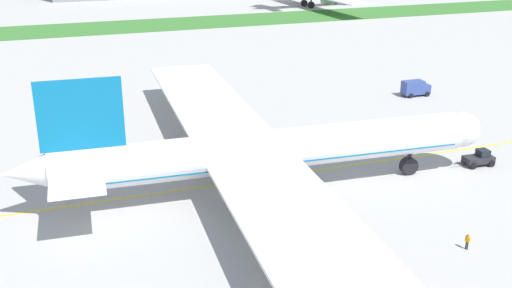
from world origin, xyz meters
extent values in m
plane|color=#ADAAA5|center=(0.00, 0.00, 0.00)|extent=(600.00, 600.00, 0.00)
cube|color=yellow|center=(0.00, 2.53, 0.00)|extent=(280.00, 0.36, 0.01)
cube|color=#38722D|center=(0.00, 124.64, 0.05)|extent=(320.00, 24.00, 0.10)
cylinder|color=white|center=(4.24, -1.43, 5.49)|extent=(50.80, 7.75, 4.88)
cube|color=#0C6B9E|center=(4.24, -1.43, 4.63)|extent=(48.76, 7.24, 0.59)
sphere|color=white|center=(30.84, -2.95, 5.49)|extent=(4.63, 4.63, 4.63)
cone|color=white|center=(-23.21, 0.13, 5.85)|extent=(5.59, 4.44, 4.15)
cube|color=#0C6B9E|center=(-16.98, -0.22, 11.83)|extent=(9.12, 1.00, 7.80)
cube|color=white|center=(-17.71, 4.70, 6.22)|extent=(6.00, 8.11, 0.34)
cube|color=white|center=(-18.27, -5.04, 6.22)|extent=(6.00, 8.11, 0.34)
cube|color=white|center=(3.15, 23.88, 4.88)|extent=(13.70, 46.10, 0.39)
cube|color=white|center=(0.28, -26.46, 4.88)|extent=(13.70, 46.10, 0.39)
cylinder|color=#B7BABF|center=(4.08, 13.57, 3.40)|extent=(4.78, 2.94, 2.68)
cylinder|color=black|center=(6.39, 13.43, 3.40)|extent=(0.56, 2.84, 2.82)
cylinder|color=#B7BABF|center=(2.38, -16.31, 3.40)|extent=(4.78, 2.94, 2.68)
cylinder|color=black|center=(4.69, -16.44, 3.40)|extent=(0.56, 2.84, 2.82)
cylinder|color=black|center=(23.44, -2.53, 2.10)|extent=(0.51, 0.51, 1.89)
cylinder|color=black|center=(23.44, -2.53, 1.16)|extent=(2.37, 1.17, 2.32)
cylinder|color=black|center=(0.34, 1.36, 2.10)|extent=(0.51, 0.51, 1.89)
cylinder|color=black|center=(0.34, 1.36, 1.16)|extent=(2.37, 1.17, 2.32)
cylinder|color=black|center=(0.05, -3.76, 2.10)|extent=(0.51, 0.51, 1.89)
cylinder|color=black|center=(0.05, -3.76, 1.16)|extent=(2.37, 1.17, 2.32)
cube|color=black|center=(30.11, -2.91, 6.10)|extent=(1.91, 3.75, 0.88)
sphere|color=black|center=(-14.82, 2.05, 5.93)|extent=(0.34, 0.34, 0.34)
sphere|color=black|center=(-11.33, 1.85, 5.93)|extent=(0.34, 0.34, 0.34)
sphere|color=black|center=(-7.84, 1.65, 5.93)|extent=(0.34, 0.34, 0.34)
sphere|color=black|center=(-4.35, 1.45, 5.93)|extent=(0.34, 0.34, 0.34)
sphere|color=black|center=(-0.86, 1.25, 5.93)|extent=(0.34, 0.34, 0.34)
sphere|color=black|center=(2.63, 1.05, 5.93)|extent=(0.34, 0.34, 0.34)
sphere|color=black|center=(6.12, 0.86, 5.93)|extent=(0.34, 0.34, 0.34)
sphere|color=black|center=(9.61, 0.66, 5.93)|extent=(0.34, 0.34, 0.34)
sphere|color=black|center=(13.10, 0.46, 5.93)|extent=(0.34, 0.34, 0.34)
sphere|color=black|center=(16.59, 0.26, 5.93)|extent=(0.34, 0.34, 0.34)
sphere|color=black|center=(20.08, 0.06, 5.93)|extent=(0.34, 0.34, 0.34)
sphere|color=black|center=(23.57, -0.14, 5.93)|extent=(0.34, 0.34, 0.34)
cube|color=#26262B|center=(34.03, -3.13, 0.88)|extent=(4.12, 2.23, 0.85)
cube|color=black|center=(34.64, -3.16, 1.75)|extent=(1.53, 1.60, 0.90)
cylinder|color=black|center=(31.13, -2.96, 0.60)|extent=(1.80, 0.22, 0.12)
cylinder|color=black|center=(32.57, -4.05, 0.45)|extent=(0.92, 0.40, 0.90)
cylinder|color=black|center=(32.69, -2.05, 0.45)|extent=(0.92, 0.40, 0.90)
cylinder|color=black|center=(35.38, -4.21, 0.45)|extent=(0.92, 0.40, 0.90)
cylinder|color=black|center=(35.49, -2.21, 0.45)|extent=(0.92, 0.40, 0.90)
cylinder|color=black|center=(18.28, -21.15, 0.43)|extent=(0.13, 0.13, 0.86)
cylinder|color=orange|center=(18.26, -21.00, 1.14)|extent=(0.10, 0.10, 0.55)
cylinder|color=black|center=(18.30, -21.35, 0.43)|extent=(0.13, 0.13, 0.86)
cylinder|color=orange|center=(18.31, -21.50, 1.14)|extent=(0.10, 0.10, 0.55)
cube|color=orange|center=(18.29, -21.25, 1.17)|extent=(0.30, 0.48, 0.61)
sphere|color=#8C6647|center=(18.29, -21.25, 1.60)|extent=(0.23, 0.23, 0.23)
cube|color=#33478C|center=(44.72, 29.13, 1.69)|extent=(4.01, 2.33, 2.48)
cube|color=#33478C|center=(47.25, 29.07, 1.27)|extent=(1.59, 2.18, 1.63)
cube|color=#263347|center=(47.96, 29.05, 1.59)|extent=(0.13, 1.88, 0.72)
cylinder|color=black|center=(47.27, 30.19, 0.45)|extent=(0.91, 0.32, 0.90)
cylinder|color=black|center=(47.22, 27.96, 0.45)|extent=(0.91, 0.32, 0.90)
cylinder|color=black|center=(43.76, 30.27, 0.45)|extent=(0.91, 0.32, 0.90)
cylinder|color=black|center=(43.71, 28.04, 0.45)|extent=(0.91, 0.32, 0.90)
cylinder|color=#B7BABF|center=(77.83, 133.21, 3.58)|extent=(5.07, 3.17, 2.83)
cylinder|color=black|center=(80.26, 133.39, 3.58)|extent=(0.63, 2.99, 2.97)
cylinder|color=black|center=(91.29, 145.63, 1.22)|extent=(2.51, 1.27, 2.44)
cylinder|color=black|center=(74.68, 147.15, 2.22)|extent=(0.54, 0.54, 1.99)
cylinder|color=black|center=(74.68, 147.15, 1.22)|extent=(2.51, 1.27, 2.44)
cylinder|color=black|center=(75.06, 141.77, 2.22)|extent=(0.54, 0.54, 1.99)
cylinder|color=black|center=(75.06, 141.77, 1.22)|extent=(2.51, 1.27, 2.44)
camera|label=1|loc=(-20.22, -65.43, 31.85)|focal=42.94mm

